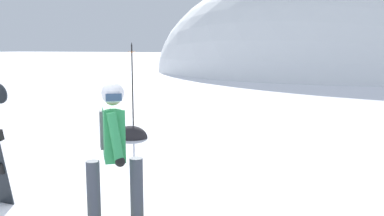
# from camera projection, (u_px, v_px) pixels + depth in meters

# --- Properties ---
(ridge_peak_main) EXTENTS (30.37, 27.33, 17.94)m
(ridge_peak_main) POSITION_uv_depth(u_px,v_px,m) (331.00, 72.00, 35.50)
(ridge_peak_main) COLOR white
(ridge_peak_main) RESTS_ON ground
(snowboarder_main) EXTENTS (1.52, 1.23, 1.71)m
(snowboarder_main) POSITION_uv_depth(u_px,v_px,m) (114.00, 152.00, 4.62)
(snowboarder_main) COLOR yellow
(snowboarder_main) RESTS_ON ground
(piste_marker_near) EXTENTS (0.20, 0.20, 2.22)m
(piste_marker_near) POSITION_uv_depth(u_px,v_px,m) (132.00, 79.00, 10.92)
(piste_marker_near) COLOR black
(piste_marker_near) RESTS_ON ground
(rock_dark) EXTENTS (0.79, 0.67, 0.55)m
(rock_dark) POSITION_uv_depth(u_px,v_px,m) (131.00, 138.00, 9.60)
(rock_dark) COLOR #282628
(rock_dark) RESTS_ON ground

